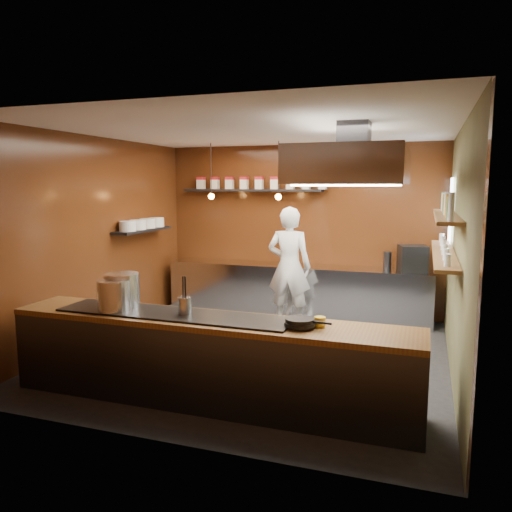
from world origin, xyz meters
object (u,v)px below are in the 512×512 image
at_px(extractor_hood, 353,166).
at_px(espresso_machine, 413,258).
at_px(chef, 289,267).
at_px(stockpot_large, 122,290).
at_px(stockpot_small, 114,295).

relative_size(extractor_hood, espresso_machine, 4.74).
height_order(extractor_hood, espresso_machine, extractor_hood).
distance_m(extractor_hood, chef, 2.77).
bearing_deg(espresso_machine, stockpot_large, -143.76).
height_order(extractor_hood, stockpot_large, extractor_hood).
bearing_deg(stockpot_large, chef, 69.94).
xyz_separation_m(extractor_hood, stockpot_large, (-2.38, -1.12, -1.38)).
bearing_deg(stockpot_small, extractor_hood, 28.71).
xyz_separation_m(stockpot_large, espresso_machine, (3.01, 3.74, -0.02)).
distance_m(extractor_hood, stockpot_large, 2.97).
xyz_separation_m(stockpot_large, stockpot_small, (0.01, -0.17, -0.02)).
bearing_deg(chef, extractor_hood, 122.53).
bearing_deg(extractor_hood, chef, 123.08).
bearing_deg(stockpot_large, espresso_machine, 51.13).
distance_m(stockpot_large, chef, 3.26).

